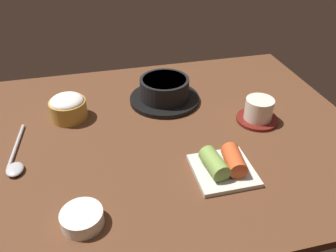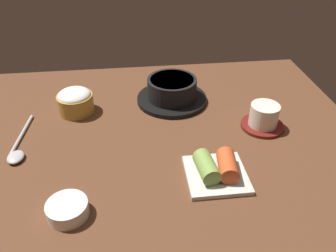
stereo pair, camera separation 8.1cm
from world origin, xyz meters
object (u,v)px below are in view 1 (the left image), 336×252
Objects in this scene: stone_pot at (165,91)px; rice_bowl at (68,107)px; tea_cup_with_saucer at (258,111)px; side_bowl_near at (82,218)px; kimchi_plate at (224,165)px; spoon at (15,161)px.

rice_bowl is (-26.01, -2.60, 0.22)cm from stone_pot.
tea_cup_with_saucer is 1.39× the size of side_bowl_near.
rice_bowl is 1.22× the size of side_bowl_near.
rice_bowl is 42.70cm from kimchi_plate.
rice_bowl reaches higher than tea_cup_with_saucer.
tea_cup_with_saucer is 0.55× the size of spoon.
tea_cup_with_saucer is 50.50cm from side_bowl_near.
kimchi_plate is at bearing -80.75° from stone_pot.
stone_pot reaches higher than rice_bowl.
stone_pot is 1.57× the size of kimchi_plate.
side_bowl_near is 0.39× the size of spoon.
rice_bowl reaches higher than side_bowl_near.
tea_cup_with_saucer is (20.85, -15.42, -0.28)cm from stone_pot.
rice_bowl is at bearing 164.71° from tea_cup_with_saucer.
side_bowl_near reaches higher than spoon.
side_bowl_near is 24.37cm from spoon.
stone_pot is 26.14cm from rice_bowl.
kimchi_plate is 0.64× the size of spoon.
side_bowl_near is (-29.21, -6.76, -0.38)cm from kimchi_plate.
side_bowl_near is at bearing -152.78° from tea_cup_with_saucer.
stone_pot is 2.55× the size of side_bowl_near.
rice_bowl is at bearing -174.28° from stone_pot.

